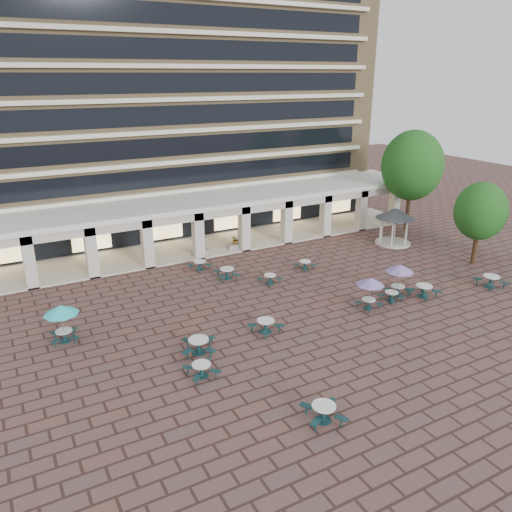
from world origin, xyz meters
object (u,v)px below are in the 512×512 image
(planter_left, at_px, (200,250))
(picnic_table_1, at_px, (324,411))
(picnic_table_0, at_px, (199,345))
(planter_right, at_px, (235,243))
(gazebo, at_px, (395,217))
(picnic_table_2, at_px, (424,290))

(planter_left, bearing_deg, picnic_table_1, -98.56)
(picnic_table_0, bearing_deg, planter_right, 78.54)
(gazebo, xyz_separation_m, planter_left, (-16.40, 5.25, -1.89))
(picnic_table_2, xyz_separation_m, planter_right, (-6.99, 14.81, 0.09))
(gazebo, bearing_deg, picnic_table_0, -157.94)
(picnic_table_1, height_order, picnic_table_2, picnic_table_2)
(planter_left, distance_m, planter_right, 3.30)
(picnic_table_2, bearing_deg, picnic_table_1, -159.14)
(picnic_table_1, xyz_separation_m, picnic_table_2, (13.62, 7.37, 0.01))
(picnic_table_2, distance_m, gazebo, 11.51)
(gazebo, relative_size, planter_right, 2.32)
(picnic_table_1, distance_m, picnic_table_2, 15.48)
(gazebo, relative_size, planter_left, 2.32)
(picnic_table_1, relative_size, picnic_table_2, 1.03)
(picnic_table_1, xyz_separation_m, gazebo, (19.74, 16.93, 1.96))
(picnic_table_0, distance_m, planter_left, 15.52)
(picnic_table_2, xyz_separation_m, gazebo, (6.12, 9.56, 1.94))
(picnic_table_0, distance_m, gazebo, 24.22)
(planter_left, height_order, planter_right, planter_right)
(picnic_table_0, relative_size, gazebo, 0.66)
(gazebo, height_order, planter_left, gazebo)
(picnic_table_2, height_order, gazebo, gazebo)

